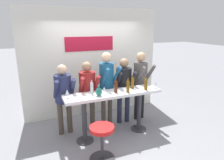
% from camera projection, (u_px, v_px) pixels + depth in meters
% --- Properties ---
extents(ground_plane, '(40.00, 40.00, 0.00)m').
position_uv_depth(ground_plane, '(113.00, 135.00, 4.48)').
color(ground_plane, gray).
extents(back_wall, '(3.69, 0.12, 2.82)m').
position_uv_depth(back_wall, '(93.00, 62.00, 5.34)').
color(back_wall, silver).
rests_on(back_wall, ground_plane).
extents(tasting_table, '(2.09, 0.49, 1.01)m').
position_uv_depth(tasting_table, '(113.00, 101.00, 4.26)').
color(tasting_table, white).
rests_on(tasting_table, ground_plane).
extents(bar_stool, '(0.47, 0.47, 0.66)m').
position_uv_depth(bar_stool, '(102.00, 138.00, 3.55)').
color(bar_stool, '#333338').
rests_on(bar_stool, ground_plane).
extents(person_far_left, '(0.45, 0.53, 1.58)m').
position_uv_depth(person_far_left, '(63.00, 92.00, 4.30)').
color(person_far_left, '#473D33').
rests_on(person_far_left, ground_plane).
extents(person_left, '(0.43, 0.52, 1.61)m').
position_uv_depth(person_left, '(88.00, 89.00, 4.47)').
color(person_left, '#473D33').
rests_on(person_left, ground_plane).
extents(person_center_left, '(0.45, 0.58, 1.79)m').
position_uv_depth(person_center_left, '(107.00, 81.00, 4.62)').
color(person_center_left, '#473D33').
rests_on(person_center_left, ground_plane).
extents(person_center, '(0.49, 0.57, 1.62)m').
position_uv_depth(person_center, '(124.00, 84.00, 4.81)').
color(person_center, '#23283D').
rests_on(person_center, ground_plane).
extents(person_center_right, '(0.46, 0.58, 1.74)m').
position_uv_depth(person_center_right, '(140.00, 78.00, 5.00)').
color(person_center_right, black).
rests_on(person_center_right, ground_plane).
extents(wine_bottle_0, '(0.07, 0.07, 0.30)m').
position_uv_depth(wine_bottle_0, '(132.00, 82.00, 4.43)').
color(wine_bottle_0, brown).
rests_on(wine_bottle_0, tasting_table).
extents(wine_bottle_1, '(0.07, 0.07, 0.32)m').
position_uv_depth(wine_bottle_1, '(116.00, 86.00, 4.15)').
color(wine_bottle_1, '#4C1E0F').
rests_on(wine_bottle_1, tasting_table).
extents(wine_bottle_2, '(0.07, 0.07, 0.32)m').
position_uv_depth(wine_bottle_2, '(146.00, 84.00, 4.33)').
color(wine_bottle_2, brown).
rests_on(wine_bottle_2, tasting_table).
extents(wine_bottle_3, '(0.06, 0.06, 0.31)m').
position_uv_depth(wine_bottle_3, '(92.00, 87.00, 4.09)').
color(wine_bottle_3, '#B7BCC1').
rests_on(wine_bottle_3, tasting_table).
extents(wine_bottle_4, '(0.07, 0.07, 0.32)m').
position_uv_depth(wine_bottle_4, '(128.00, 86.00, 4.17)').
color(wine_bottle_4, brown).
rests_on(wine_bottle_4, tasting_table).
extents(wine_glass_0, '(0.07, 0.07, 0.18)m').
position_uv_depth(wine_glass_0, '(67.00, 92.00, 3.83)').
color(wine_glass_0, silver).
rests_on(wine_glass_0, tasting_table).
extents(wine_glass_1, '(0.07, 0.07, 0.18)m').
position_uv_depth(wine_glass_1, '(104.00, 89.00, 4.01)').
color(wine_glass_1, silver).
rests_on(wine_glass_1, tasting_table).
extents(wine_glass_2, '(0.07, 0.07, 0.18)m').
position_uv_depth(wine_glass_2, '(155.00, 83.00, 4.44)').
color(wine_glass_2, silver).
rests_on(wine_glass_2, tasting_table).
extents(decorative_vase, '(0.13, 0.13, 0.22)m').
position_uv_depth(decorative_vase, '(99.00, 92.00, 3.97)').
color(decorative_vase, '#1E665B').
rests_on(decorative_vase, tasting_table).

